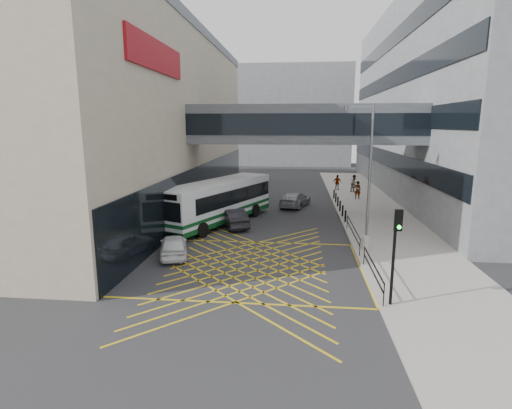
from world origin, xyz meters
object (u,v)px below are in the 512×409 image
(pedestrian_b, at_px, (354,184))
(pedestrian_a, at_px, (357,190))
(car_silver, at_px, (295,199))
(pedestrian_c, at_px, (337,183))
(street_lamp, at_px, (367,165))
(traffic_light, at_px, (396,244))
(car_dark, at_px, (233,218))
(litter_bin, at_px, (365,243))
(car_white, at_px, (174,245))
(bus, at_px, (219,201))

(pedestrian_b, bearing_deg, pedestrian_a, -130.67)
(car_silver, bearing_deg, pedestrian_a, -131.73)
(pedestrian_c, bearing_deg, street_lamp, 110.08)
(pedestrian_c, bearing_deg, traffic_light, 109.38)
(pedestrian_a, bearing_deg, car_dark, 47.05)
(litter_bin, bearing_deg, pedestrian_a, 83.57)
(car_dark, xyz_separation_m, litter_bin, (8.81, -5.01, -0.13))
(street_lamp, height_order, litter_bin, street_lamp)
(car_white, xyz_separation_m, pedestrian_a, (13.04, 18.68, 0.41))
(car_dark, relative_size, pedestrian_c, 2.56)
(car_white, distance_m, pedestrian_b, 26.49)
(street_lamp, distance_m, pedestrian_a, 14.84)
(pedestrian_a, bearing_deg, car_silver, 30.44)
(litter_bin, bearing_deg, pedestrian_c, 88.92)
(street_lamp, relative_size, pedestrian_b, 4.49)
(pedestrian_b, relative_size, pedestrian_c, 1.10)
(car_white, relative_size, pedestrian_a, 2.27)
(car_silver, relative_size, street_lamp, 0.55)
(car_white, bearing_deg, car_silver, -131.35)
(traffic_light, height_order, pedestrian_a, traffic_light)
(pedestrian_a, bearing_deg, pedestrian_c, -75.32)
(bus, xyz_separation_m, traffic_light, (9.91, -13.71, 1.06))
(pedestrian_b, bearing_deg, street_lamp, -132.87)
(car_dark, distance_m, street_lamp, 10.37)
(bus, relative_size, street_lamp, 1.39)
(car_silver, xyz_separation_m, pedestrian_c, (4.72, 9.11, 0.29))
(car_dark, height_order, litter_bin, car_dark)
(traffic_light, height_order, street_lamp, street_lamp)
(car_dark, distance_m, litter_bin, 10.14)
(bus, relative_size, car_silver, 2.51)
(traffic_light, bearing_deg, pedestrian_a, 75.04)
(car_white, relative_size, pedestrian_b, 2.17)
(pedestrian_b, bearing_deg, car_white, -157.23)
(car_white, xyz_separation_m, pedestrian_c, (11.57, 24.09, 0.37))
(bus, relative_size, litter_bin, 14.82)
(traffic_light, distance_m, litter_bin, 7.97)
(bus, distance_m, car_dark, 1.95)
(bus, height_order, litter_bin, bus)
(car_dark, relative_size, pedestrian_a, 2.44)
(car_dark, height_order, traffic_light, traffic_light)
(street_lamp, bearing_deg, car_silver, 110.62)
(traffic_light, xyz_separation_m, pedestrian_c, (0.57, 29.74, -1.79))
(car_dark, bearing_deg, pedestrian_a, -156.24)
(traffic_light, bearing_deg, pedestrian_c, 78.72)
(pedestrian_a, relative_size, pedestrian_c, 1.05)
(car_dark, height_order, pedestrian_a, pedestrian_a)
(car_dark, bearing_deg, street_lamp, 140.60)
(bus, bearing_deg, traffic_light, -30.50)
(car_dark, xyz_separation_m, car_silver, (4.52, 7.98, 0.04))
(street_lamp, bearing_deg, traffic_light, -95.32)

